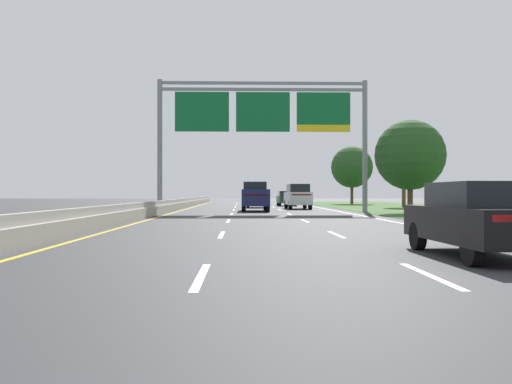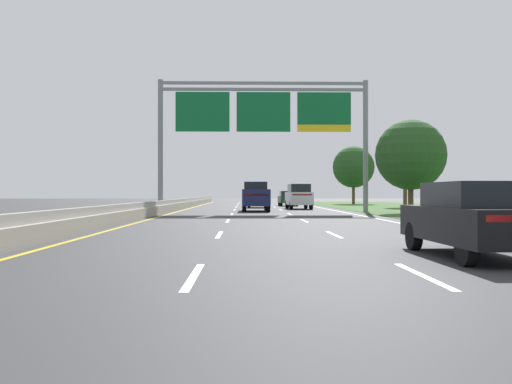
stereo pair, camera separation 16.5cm
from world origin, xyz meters
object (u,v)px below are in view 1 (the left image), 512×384
car_silver_centre_lane_sedan (257,199)px  roadside_tree_mid (410,155)px  pickup_truck_navy (255,197)px  roadside_tree_distant (352,167)px  car_darkgreen_right_lane_sedan (286,198)px  car_black_right_lane_sedan (480,218)px  car_white_right_lane_suv (298,196)px  overhead_sign_gantry (263,118)px  roadside_tree_far (404,155)px

car_silver_centre_lane_sedan → roadside_tree_mid: bearing=-146.1°
pickup_truck_navy → roadside_tree_distant: size_ratio=0.76×
car_darkgreen_right_lane_sedan → car_black_right_lane_sedan: (0.27, -47.47, 0.00)m
roadside_tree_mid → car_white_right_lane_suv: bearing=120.9°
overhead_sign_gantry → car_white_right_lane_suv: size_ratio=3.17×
car_darkgreen_right_lane_sedan → roadside_tree_distant: bearing=-43.9°
car_darkgreen_right_lane_sedan → roadside_tree_mid: 23.37m
roadside_tree_mid → roadside_tree_distant: bearing=85.7°
car_darkgreen_right_lane_sedan → car_silver_centre_lane_sedan: 7.78m
car_black_right_lane_sedan → roadside_tree_distant: (8.52, 56.84, 3.74)m
pickup_truck_navy → car_white_right_lane_suv: pickup_truck_navy is taller
overhead_sign_gantry → car_silver_centre_lane_sedan: overhead_sign_gantry is taller
car_darkgreen_right_lane_sedan → roadside_tree_mid: (6.43, -22.26, 3.05)m
car_white_right_lane_suv → car_silver_centre_lane_sedan: 5.68m
car_black_right_lane_sedan → roadside_tree_distant: roadside_tree_distant is taller
roadside_tree_far → car_darkgreen_right_lane_sedan: bearing=148.3°
pickup_truck_navy → roadside_tree_distant: 29.68m
car_white_right_lane_suv → roadside_tree_distant: roadside_tree_distant is taller
overhead_sign_gantry → car_white_right_lane_suv: overhead_sign_gantry is taller
car_black_right_lane_sedan → car_silver_centre_lane_sedan: bearing=4.0°
overhead_sign_gantry → car_black_right_lane_sedan: size_ratio=3.40×
car_silver_centre_lane_sedan → roadside_tree_distant: roadside_tree_distant is taller
pickup_truck_navy → car_white_right_lane_suv: (3.77, 5.73, 0.02)m
car_white_right_lane_suv → roadside_tree_far: size_ratio=0.65×
pickup_truck_navy → roadside_tree_far: 18.33m
roadside_tree_mid → car_silver_centre_lane_sedan: bearing=122.7°
overhead_sign_gantry → pickup_truck_navy: 5.93m
roadside_tree_distant → overhead_sign_gantry: bearing=-112.9°
car_white_right_lane_suv → roadside_tree_distant: (8.75, 20.96, 3.46)m
overhead_sign_gantry → car_black_right_lane_sedan: (3.48, -28.38, -5.90)m
overhead_sign_gantry → roadside_tree_far: size_ratio=2.08×
car_silver_centre_lane_sedan → overhead_sign_gantry: bearing=-178.2°
car_darkgreen_right_lane_sedan → roadside_tree_distant: roadside_tree_distant is taller
car_white_right_lane_suv → roadside_tree_distant: 22.97m
car_darkgreen_right_lane_sedan → car_silver_centre_lane_sedan: (-3.34, -7.03, 0.00)m
car_silver_centre_lane_sedan → car_black_right_lane_sedan: 40.60m
roadside_tree_distant → roadside_tree_mid: bearing=-94.3°
roadside_tree_distant → pickup_truck_navy: bearing=-115.1°
pickup_truck_navy → car_darkgreen_right_lane_sedan: 17.72m
car_black_right_lane_sedan → roadside_tree_far: roadside_tree_far is taller
overhead_sign_gantry → pickup_truck_navy: (-0.52, 1.77, -5.64)m
pickup_truck_navy → car_white_right_lane_suv: size_ratio=1.14×
roadside_tree_far → roadside_tree_distant: (-1.80, 15.90, -0.37)m
car_white_right_lane_suv → car_black_right_lane_sedan: car_white_right_lane_suv is taller
overhead_sign_gantry → roadside_tree_far: (13.79, 12.56, -1.79)m
car_black_right_lane_sedan → pickup_truck_navy: bearing=6.4°
overhead_sign_gantry → car_darkgreen_right_lane_sedan: (3.21, 19.09, -5.90)m
overhead_sign_gantry → roadside_tree_mid: overhead_sign_gantry is taller
roadside_tree_mid → roadside_tree_distant: (2.36, 31.63, 0.69)m
car_silver_centre_lane_sedan → car_darkgreen_right_lane_sedan: bearing=-24.2°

